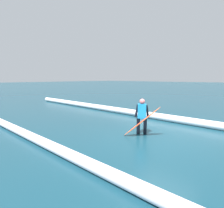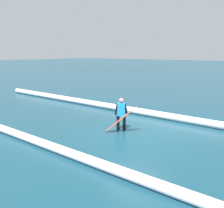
{
  "view_description": "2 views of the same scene",
  "coord_description": "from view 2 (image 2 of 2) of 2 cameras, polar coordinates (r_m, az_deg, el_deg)",
  "views": [
    {
      "loc": [
        -3.48,
        6.54,
        2.33
      ],
      "look_at": [
        1.24,
        1.47,
        1.36
      ],
      "focal_mm": 30.4,
      "sensor_mm": 36.0,
      "label": 1
    },
    {
      "loc": [
        -5.38,
        8.8,
        3.5
      ],
      "look_at": [
        1.06,
        0.49,
        1.25
      ],
      "focal_mm": 39.08,
      "sensor_mm": 36.0,
      "label": 2
    }
  ],
  "objects": [
    {
      "name": "surfer",
      "position": [
        11.03,
        2.17,
        -1.97
      ],
      "size": [
        0.45,
        0.47,
        1.48
      ],
      "rotation": [
        0.0,
        0.0,
        0.58
      ],
      "color": "black",
      "rests_on": "ground_plane"
    },
    {
      "name": "surfboard",
      "position": [
        10.71,
        2.07,
        -3.56
      ],
      "size": [
        1.36,
        0.94,
        1.25
      ],
      "color": "#E55926",
      "rests_on": "ground_plane"
    },
    {
      "name": "wave_crest_foreground",
      "position": [
        14.0,
        6.06,
        -1.68
      ],
      "size": [
        24.81,
        0.49,
        0.37
      ],
      "primitive_type": "cylinder",
      "rotation": [
        0.0,
        1.57,
        0.0
      ],
      "color": "white",
      "rests_on": "ground_plane"
    },
    {
      "name": "wave_crest_midground",
      "position": [
        9.5,
        -15.62,
        -8.98
      ],
      "size": [
        14.09,
        0.38,
        0.32
      ],
      "primitive_type": "cylinder",
      "rotation": [
        0.0,
        1.57,
        0.0
      ],
      "color": "white",
      "rests_on": "ground_plane"
    },
    {
      "name": "ground_plane",
      "position": [
        10.89,
        6.04,
        -6.72
      ],
      "size": [
        195.6,
        195.6,
        0.0
      ],
      "primitive_type": "plane",
      "color": "#143D4C"
    }
  ]
}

